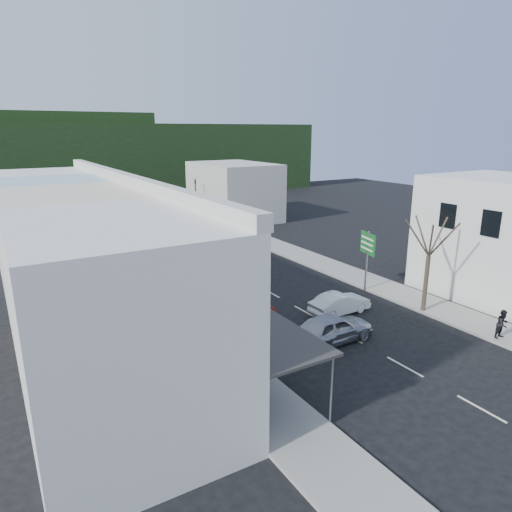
{
  "coord_description": "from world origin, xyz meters",
  "views": [
    {
      "loc": [
        -16.23,
        -21.27,
        10.99
      ],
      "look_at": [
        0.0,
        6.0,
        2.2
      ],
      "focal_mm": 32.0,
      "sensor_mm": 36.0,
      "label": 1
    }
  ],
  "objects_px": {
    "bus": "(181,256)",
    "pedestrian_left": "(197,313)",
    "pedestrian_right": "(503,323)",
    "direction_sign": "(367,262)",
    "car_red": "(233,313)",
    "traffic_signal": "(196,201)",
    "street_tree": "(429,256)",
    "car_white": "(340,303)",
    "car_silver": "(332,330)"
  },
  "relations": [
    {
      "from": "bus",
      "to": "pedestrian_left",
      "type": "distance_m",
      "value": 10.27
    },
    {
      "from": "pedestrian_right",
      "to": "direction_sign",
      "type": "relative_size",
      "value": 0.39
    },
    {
      "from": "car_red",
      "to": "traffic_signal",
      "type": "relative_size",
      "value": 0.86
    },
    {
      "from": "street_tree",
      "to": "car_white",
      "type": "bearing_deg",
      "value": 151.46
    },
    {
      "from": "pedestrian_left",
      "to": "traffic_signal",
      "type": "bearing_deg",
      "value": -3.81
    },
    {
      "from": "direction_sign",
      "to": "car_red",
      "type": "bearing_deg",
      "value": -163.32
    },
    {
      "from": "bus",
      "to": "pedestrian_left",
      "type": "bearing_deg",
      "value": -107.08
    },
    {
      "from": "car_white",
      "to": "car_silver",
      "type": "bearing_deg",
      "value": 131.5
    },
    {
      "from": "pedestrian_left",
      "to": "traffic_signal",
      "type": "distance_m",
      "value": 31.73
    },
    {
      "from": "street_tree",
      "to": "traffic_signal",
      "type": "height_order",
      "value": "street_tree"
    },
    {
      "from": "car_white",
      "to": "pedestrian_left",
      "type": "bearing_deg",
      "value": 72.29
    },
    {
      "from": "car_white",
      "to": "pedestrian_right",
      "type": "distance_m",
      "value": 8.9
    },
    {
      "from": "car_silver",
      "to": "car_red",
      "type": "bearing_deg",
      "value": 34.77
    },
    {
      "from": "street_tree",
      "to": "pedestrian_left",
      "type": "bearing_deg",
      "value": 159.57
    },
    {
      "from": "car_white",
      "to": "direction_sign",
      "type": "height_order",
      "value": "direction_sign"
    },
    {
      "from": "bus",
      "to": "pedestrian_right",
      "type": "height_order",
      "value": "bus"
    },
    {
      "from": "car_white",
      "to": "street_tree",
      "type": "xyz_separation_m",
      "value": [
        4.62,
        -2.51,
        2.94
      ]
    },
    {
      "from": "car_white",
      "to": "street_tree",
      "type": "distance_m",
      "value": 6.03
    },
    {
      "from": "car_silver",
      "to": "car_red",
      "type": "distance_m",
      "value": 5.91
    },
    {
      "from": "car_red",
      "to": "street_tree",
      "type": "distance_m",
      "value": 12.28
    },
    {
      "from": "car_silver",
      "to": "street_tree",
      "type": "relative_size",
      "value": 0.6
    },
    {
      "from": "car_silver",
      "to": "pedestrian_left",
      "type": "xyz_separation_m",
      "value": [
        -5.55,
        5.22,
        0.3
      ]
    },
    {
      "from": "bus",
      "to": "car_red",
      "type": "relative_size",
      "value": 2.52
    },
    {
      "from": "car_white",
      "to": "car_red",
      "type": "relative_size",
      "value": 0.96
    },
    {
      "from": "car_white",
      "to": "pedestrian_left",
      "type": "xyz_separation_m",
      "value": [
        -8.53,
        2.39,
        0.3
      ]
    },
    {
      "from": "street_tree",
      "to": "traffic_signal",
      "type": "distance_m",
      "value": 33.97
    },
    {
      "from": "direction_sign",
      "to": "traffic_signal",
      "type": "height_order",
      "value": "traffic_signal"
    },
    {
      "from": "pedestrian_left",
      "to": "traffic_signal",
      "type": "height_order",
      "value": "traffic_signal"
    },
    {
      "from": "bus",
      "to": "car_white",
      "type": "height_order",
      "value": "bus"
    },
    {
      "from": "car_white",
      "to": "direction_sign",
      "type": "relative_size",
      "value": 1.02
    },
    {
      "from": "bus",
      "to": "direction_sign",
      "type": "height_order",
      "value": "direction_sign"
    },
    {
      "from": "car_red",
      "to": "traffic_signal",
      "type": "bearing_deg",
      "value": -16.17
    },
    {
      "from": "car_white",
      "to": "direction_sign",
      "type": "bearing_deg",
      "value": -64.27
    },
    {
      "from": "car_white",
      "to": "pedestrian_right",
      "type": "xyz_separation_m",
      "value": [
        5.01,
        -7.35,
        0.3
      ]
    },
    {
      "from": "car_white",
      "to": "car_red",
      "type": "height_order",
      "value": "same"
    },
    {
      "from": "pedestrian_right",
      "to": "traffic_signal",
      "type": "height_order",
      "value": "traffic_signal"
    },
    {
      "from": "pedestrian_left",
      "to": "pedestrian_right",
      "type": "bearing_deg",
      "value": -105.99
    },
    {
      "from": "car_white",
      "to": "car_red",
      "type": "distance_m",
      "value": 6.72
    },
    {
      "from": "car_silver",
      "to": "traffic_signal",
      "type": "bearing_deg",
      "value": -12.65
    },
    {
      "from": "car_red",
      "to": "bus",
      "type": "bearing_deg",
      "value": -1.63
    },
    {
      "from": "car_red",
      "to": "direction_sign",
      "type": "bearing_deg",
      "value": -84.88
    },
    {
      "from": "bus",
      "to": "pedestrian_right",
      "type": "relative_size",
      "value": 6.82
    },
    {
      "from": "pedestrian_left",
      "to": "car_silver",
      "type": "bearing_deg",
      "value": -113.51
    },
    {
      "from": "street_tree",
      "to": "traffic_signal",
      "type": "xyz_separation_m",
      "value": [
        -0.5,
        33.95,
        -0.97
      ]
    },
    {
      "from": "car_white",
      "to": "pedestrian_left",
      "type": "relative_size",
      "value": 2.59
    },
    {
      "from": "bus",
      "to": "traffic_signal",
      "type": "relative_size",
      "value": 2.17
    },
    {
      "from": "pedestrian_left",
      "to": "direction_sign",
      "type": "relative_size",
      "value": 0.39
    },
    {
      "from": "bus",
      "to": "car_white",
      "type": "bearing_deg",
      "value": -65.61
    },
    {
      "from": "car_silver",
      "to": "pedestrian_right",
      "type": "xyz_separation_m",
      "value": [
        7.99,
        -4.52,
        0.3
      ]
    },
    {
      "from": "car_red",
      "to": "traffic_signal",
      "type": "distance_m",
      "value": 31.36
    }
  ]
}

